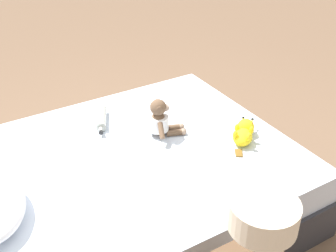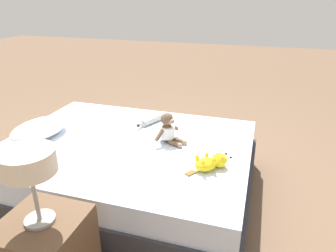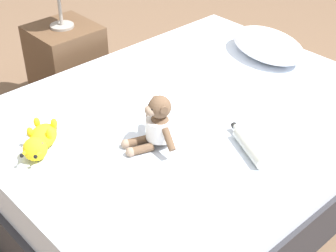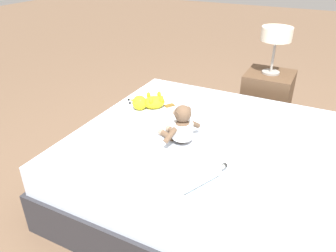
{
  "view_description": "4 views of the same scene",
  "coord_description": "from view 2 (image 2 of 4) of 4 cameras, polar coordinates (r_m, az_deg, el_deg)",
  "views": [
    {
      "loc": [
        -1.79,
        0.78,
        1.87
      ],
      "look_at": [
        0.06,
        -0.32,
        0.52
      ],
      "focal_mm": 46.57,
      "sensor_mm": 36.0,
      "label": 1
    },
    {
      "loc": [
        -1.94,
        -0.94,
        1.51
      ],
      "look_at": [
        0.16,
        -0.29,
        0.55
      ],
      "focal_mm": 32.91,
      "sensor_mm": 36.0,
      "label": 2
    },
    {
      "loc": [
        1.42,
        -1.44,
        1.73
      ],
      "look_at": [
        0.15,
        -0.28,
        0.55
      ],
      "focal_mm": 53.63,
      "sensor_mm": 36.0,
      "label": 3
    },
    {
      "loc": [
        1.59,
        0.36,
        1.44
      ],
      "look_at": [
        0.1,
        -0.39,
        0.52
      ],
      "focal_mm": 35.01,
      "sensor_mm": 36.0,
      "label": 4
    }
  ],
  "objects": [
    {
      "name": "ground_plane",
      "position": [
        2.64,
        -7.18,
        -11.68
      ],
      "size": [
        16.0,
        16.0,
        0.0
      ],
      "primitive_type": "plane",
      "color": "brown"
    },
    {
      "name": "bed",
      "position": [
        2.52,
        -7.43,
        -7.62
      ],
      "size": [
        1.49,
        1.93,
        0.44
      ],
      "color": "#2D2D33",
      "rests_on": "ground_plane"
    },
    {
      "name": "pillow",
      "position": [
        2.67,
        -22.72,
        -0.45
      ],
      "size": [
        0.54,
        0.4,
        0.13
      ],
      "color": "white",
      "rests_on": "bed"
    },
    {
      "name": "plush_monkey",
      "position": [
        2.36,
        0.01,
        -0.77
      ],
      "size": [
        0.28,
        0.25,
        0.24
      ],
      "color": "brown",
      "rests_on": "bed"
    },
    {
      "name": "plush_yellow_creature",
      "position": [
        2.05,
        8.05,
        -6.66
      ],
      "size": [
        0.26,
        0.28,
        0.1
      ],
      "color": "yellow",
      "rests_on": "bed"
    },
    {
      "name": "glass_bottle",
      "position": [
        2.73,
        -3.04,
        1.1
      ],
      "size": [
        0.28,
        0.16,
        0.06
      ],
      "color": "#B7BCB2",
      "rests_on": "bed"
    },
    {
      "name": "bedside_lamp",
      "position": [
        1.45,
        -24.39,
        -6.66
      ],
      "size": [
        0.24,
        0.24,
        0.37
      ],
      "color": "gray",
      "rests_on": "nightstand"
    }
  ]
}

